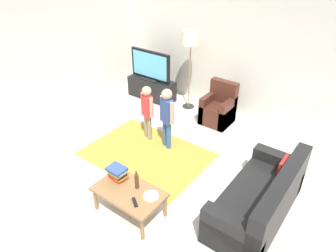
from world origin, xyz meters
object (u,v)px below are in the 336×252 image
(tv_remote, at_px, (135,202))
(plate, at_px, (151,196))
(tv_stand, at_px, (152,89))
(child_near_tv, at_px, (147,108))
(coffee_table, at_px, (129,193))
(armchair, at_px, (219,109))
(tv, at_px, (150,66))
(child_center, at_px, (167,113))
(bottle, at_px, (137,181))
(couch, at_px, (262,202))
(book_stack, at_px, (117,173))
(floor_lamp, at_px, (191,42))

(tv_remote, bearing_deg, plate, 99.27)
(tv_stand, relative_size, child_near_tv, 1.07)
(plate, bearing_deg, coffee_table, -162.66)
(armchair, height_order, plate, armchair)
(tv_stand, height_order, child_near_tv, child_near_tv)
(tv, relative_size, child_near_tv, 0.98)
(tv_stand, height_order, child_center, child_center)
(child_near_tv, bearing_deg, armchair, 60.19)
(tv_remote, bearing_deg, coffee_table, -174.84)
(coffee_table, xyz_separation_m, plate, (0.32, 0.10, 0.06))
(bottle, bearing_deg, tv, 126.33)
(couch, bearing_deg, book_stack, -152.64)
(armchair, bearing_deg, couch, -48.39)
(couch, xyz_separation_m, child_center, (-2.13, 0.60, 0.44))
(couch, distance_m, coffee_table, 1.88)
(couch, distance_m, book_stack, 2.10)
(armchair, bearing_deg, child_center, -103.11)
(armchair, distance_m, child_center, 1.52)
(child_near_tv, bearing_deg, tv_stand, 126.89)
(tv, bearing_deg, child_center, -42.62)
(child_near_tv, bearing_deg, child_center, -1.35)
(tv_remote, bearing_deg, tv, 160.02)
(tv_stand, distance_m, floor_lamp, 1.64)
(tv_stand, height_order, bottle, bottle)
(couch, distance_m, floor_lamp, 3.71)
(tv_stand, bearing_deg, tv, -90.00)
(coffee_table, bearing_deg, tv_stand, 124.45)
(book_stack, bearing_deg, plate, 0.31)
(child_center, relative_size, plate, 5.48)
(tv, bearing_deg, plate, -50.63)
(coffee_table, height_order, book_stack, book_stack)
(child_near_tv, distance_m, child_center, 0.48)
(tv, distance_m, armchair, 1.97)
(armchair, height_order, floor_lamp, floor_lamp)
(child_near_tv, relative_size, tv_remote, 6.60)
(armchair, xyz_separation_m, bottle, (0.30, -2.96, 0.25))
(tv_stand, bearing_deg, plate, -50.83)
(child_near_tv, bearing_deg, bottle, -54.58)
(floor_lamp, bearing_deg, bottle, -69.20)
(plate, bearing_deg, armchair, 100.78)
(coffee_table, bearing_deg, tv_remote, -28.61)
(coffee_table, relative_size, plate, 4.55)
(tv_remote, xyz_separation_m, plate, (0.10, 0.22, -0.00))
(armchair, relative_size, floor_lamp, 0.51)
(child_near_tv, bearing_deg, coffee_table, -57.78)
(couch, relative_size, child_near_tv, 1.60)
(armchair, distance_m, coffee_table, 3.09)
(tv_stand, relative_size, tv, 1.09)
(bottle, distance_m, tv_remote, 0.32)
(child_near_tv, relative_size, book_stack, 3.80)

